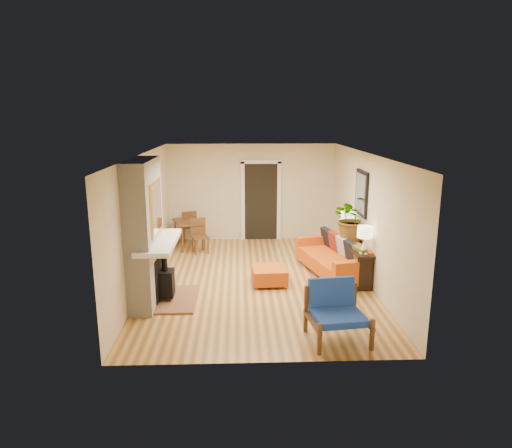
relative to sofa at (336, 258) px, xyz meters
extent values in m
plane|color=tan|center=(-1.73, -0.31, -0.36)|extent=(6.50, 6.50, 0.00)
plane|color=white|center=(-1.73, -0.31, 2.24)|extent=(6.50, 6.50, 0.00)
plane|color=beige|center=(-1.73, 2.94, 0.94)|extent=(4.50, 0.00, 4.50)
plane|color=beige|center=(-1.73, -3.56, 0.94)|extent=(4.50, 0.00, 4.50)
plane|color=beige|center=(-3.98, -0.31, 0.94)|extent=(0.00, 6.50, 6.50)
plane|color=beige|center=(0.52, -0.31, 0.94)|extent=(0.00, 6.50, 6.50)
cube|color=black|center=(-1.48, 2.91, 0.69)|extent=(0.88, 0.06, 2.10)
cube|color=white|center=(-1.97, 2.90, 0.69)|extent=(0.10, 0.08, 2.18)
cube|color=white|center=(-0.99, 2.90, 0.69)|extent=(0.10, 0.08, 2.18)
cube|color=white|center=(-1.48, 2.90, 1.77)|extent=(1.08, 0.08, 0.10)
cube|color=black|center=(0.49, 0.09, 1.39)|extent=(0.04, 0.85, 0.95)
cube|color=slate|center=(0.47, 0.09, 1.39)|extent=(0.01, 0.70, 0.80)
cube|color=black|center=(-3.94, 0.04, 1.06)|extent=(0.06, 0.95, 0.02)
cube|color=black|center=(-3.94, 0.04, 1.36)|extent=(0.06, 0.95, 0.02)
cube|color=white|center=(-3.77, -1.31, 1.50)|extent=(0.42, 1.50, 1.48)
cube|color=white|center=(-3.77, -1.31, 0.20)|extent=(0.42, 1.50, 1.12)
cube|color=white|center=(-3.52, -1.31, 0.76)|extent=(0.60, 1.68, 0.08)
cube|color=black|center=(-3.55, -1.31, 0.09)|extent=(0.03, 0.72, 0.78)
cube|color=brown|center=(-3.26, -1.31, -0.34)|extent=(0.75, 1.30, 0.04)
cube|color=black|center=(-3.44, -1.31, -0.02)|extent=(0.30, 0.36, 0.48)
cylinder|color=black|center=(-3.44, -1.31, 0.42)|extent=(0.10, 0.10, 0.40)
cube|color=gold|center=(-3.54, -1.31, 1.39)|extent=(0.04, 0.95, 0.95)
cube|color=silver|center=(-3.52, -1.31, 1.39)|extent=(0.01, 0.82, 0.82)
cylinder|color=silver|center=(-0.19, -1.01, -0.31)|extent=(0.05, 0.05, 0.10)
cylinder|color=silver|center=(0.49, -0.84, -0.31)|extent=(0.05, 0.05, 0.10)
cylinder|color=silver|center=(-0.65, 0.80, -0.31)|extent=(0.05, 0.05, 0.10)
cylinder|color=silver|center=(0.03, 0.97, -0.31)|extent=(0.05, 0.05, 0.10)
cube|color=#CC4213|center=(-0.08, -0.02, -0.11)|extent=(1.39, 2.26, 0.30)
cube|color=#CC4213|center=(0.26, 0.07, 0.21)|extent=(0.71, 2.09, 0.35)
cube|color=#CC4213|center=(0.16, -0.95, 0.14)|extent=(0.92, 0.40, 0.20)
cube|color=#CC4213|center=(-0.32, 0.91, 0.14)|extent=(0.92, 0.40, 0.20)
cube|color=#535725|center=(0.32, -0.74, 0.26)|extent=(0.29, 0.44, 0.42)
cube|color=black|center=(0.22, -0.35, 0.26)|extent=(0.29, 0.44, 0.42)
cube|color=#ACACA7|center=(0.12, 0.03, 0.26)|extent=(0.29, 0.44, 0.42)
cube|color=maroon|center=(0.04, 0.37, 0.26)|extent=(0.29, 0.44, 0.42)
cube|color=black|center=(-0.06, 0.76, 0.26)|extent=(0.29, 0.44, 0.42)
cylinder|color=silver|center=(-1.74, -0.84, -0.34)|extent=(0.03, 0.03, 0.05)
cylinder|color=silver|center=(-1.19, -0.82, -0.34)|extent=(0.03, 0.03, 0.05)
cylinder|color=silver|center=(-1.76, -0.29, -0.34)|extent=(0.03, 0.03, 0.05)
cylinder|color=silver|center=(-1.21, -0.26, -0.34)|extent=(0.03, 0.03, 0.05)
cube|color=#CC4213|center=(-1.48, -0.55, -0.16)|extent=(0.71, 0.71, 0.29)
cube|color=brown|center=(-1.00, -3.01, -0.03)|extent=(0.16, 0.83, 0.06)
cube|color=brown|center=(-0.95, -3.37, -0.12)|extent=(0.06, 0.06, 0.48)
cube|color=brown|center=(-1.05, -2.65, 0.02)|extent=(0.06, 0.06, 0.77)
cube|color=brown|center=(-0.21, -2.91, -0.03)|extent=(0.16, 0.83, 0.06)
cube|color=brown|center=(-0.17, -3.27, -0.12)|extent=(0.06, 0.06, 0.48)
cube|color=brown|center=(-0.26, -2.55, 0.02)|extent=(0.06, 0.06, 0.77)
cube|color=#1B37A7|center=(-0.61, -2.96, 0.03)|extent=(0.81, 0.77, 0.11)
cube|color=#1B37A7|center=(-0.65, -2.64, 0.30)|extent=(0.74, 0.28, 0.45)
cube|color=brown|center=(-3.38, 2.16, 0.32)|extent=(0.92, 1.08, 0.04)
cylinder|color=brown|center=(-3.48, 1.70, -0.03)|extent=(0.05, 0.05, 0.66)
cylinder|color=brown|center=(-3.00, 1.88, -0.03)|extent=(0.05, 0.05, 0.66)
cylinder|color=brown|center=(-3.76, 2.44, -0.03)|extent=(0.05, 0.05, 0.66)
cylinder|color=brown|center=(-3.28, 2.62, -0.03)|extent=(0.05, 0.05, 0.66)
cube|color=brown|center=(-3.04, 1.65, 0.05)|extent=(0.50, 0.50, 0.04)
cube|color=brown|center=(-3.11, 1.82, 0.28)|extent=(0.37, 0.17, 0.42)
cylinder|color=brown|center=(-3.14, 1.45, -0.16)|extent=(0.04, 0.04, 0.40)
cylinder|color=brown|center=(-2.84, 1.56, -0.16)|extent=(0.04, 0.04, 0.40)
cylinder|color=brown|center=(-3.24, 1.74, -0.16)|extent=(0.04, 0.04, 0.40)
cylinder|color=brown|center=(-2.95, 1.85, -0.16)|extent=(0.04, 0.04, 0.40)
cube|color=brown|center=(-3.46, 2.77, 0.05)|extent=(0.50, 0.50, 0.04)
cube|color=brown|center=(-3.39, 2.60, 0.28)|extent=(0.37, 0.17, 0.42)
cylinder|color=brown|center=(-3.55, 2.57, -0.16)|extent=(0.04, 0.04, 0.40)
cylinder|color=brown|center=(-3.26, 2.68, -0.16)|extent=(0.04, 0.04, 0.40)
cylinder|color=brown|center=(-3.66, 2.86, -0.16)|extent=(0.04, 0.04, 0.40)
cylinder|color=brown|center=(-3.37, 2.97, -0.16)|extent=(0.04, 0.04, 0.40)
cube|color=black|center=(0.34, -0.16, 0.34)|extent=(0.34, 1.85, 0.05)
cube|color=black|center=(0.34, -1.01, -0.02)|extent=(0.30, 0.04, 0.68)
cube|color=black|center=(0.34, 0.69, -0.02)|extent=(0.30, 0.04, 0.68)
cone|color=white|center=(0.34, -0.86, 0.51)|extent=(0.18, 0.18, 0.30)
cylinder|color=white|center=(0.34, -0.86, 0.69)|extent=(0.03, 0.03, 0.06)
cylinder|color=#FFEABF|center=(0.34, -0.86, 0.79)|extent=(0.30, 0.30, 0.22)
cone|color=white|center=(0.34, 0.59, 0.51)|extent=(0.18, 0.18, 0.30)
cylinder|color=white|center=(0.34, 0.59, 0.69)|extent=(0.03, 0.03, 0.06)
cylinder|color=#FFEABF|center=(0.34, 0.59, 0.79)|extent=(0.30, 0.30, 0.22)
imported|color=#1E5919|center=(0.33, 0.07, 0.86)|extent=(1.04, 0.95, 1.00)
camera|label=1|loc=(-2.09, -9.25, 2.98)|focal=32.00mm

